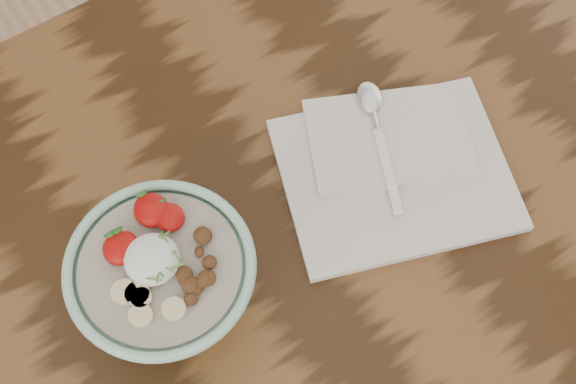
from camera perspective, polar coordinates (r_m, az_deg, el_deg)
name	(u,v)px	position (r cm, az deg, el deg)	size (l,w,h in cm)	color
table	(285,292)	(97.38, -0.23, -7.15)	(160.00, 90.00, 75.00)	#321C0C
breakfast_bowl	(165,280)	(82.10, -8.77, -6.21)	(18.82, 18.82, 12.68)	#A1D9BD
napkin	(394,166)	(93.88, 7.53, 1.83)	(31.21, 28.15, 1.59)	silver
spoon	(374,115)	(95.57, 6.14, 5.45)	(9.01, 17.21, 0.94)	silver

